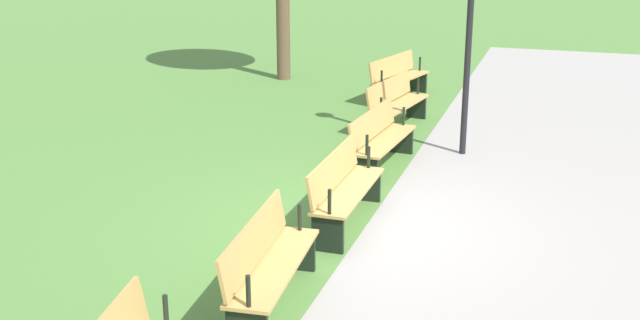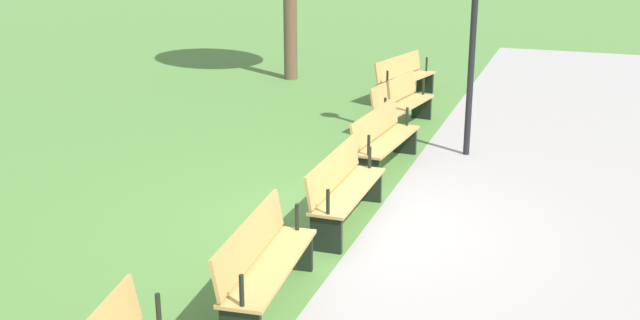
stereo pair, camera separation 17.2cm
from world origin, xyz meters
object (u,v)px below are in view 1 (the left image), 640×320
bench_1 (396,103)px  bench_3 (344,187)px  bench_2 (380,138)px  bench_0 (397,77)px  bench_4 (268,262)px

bench_1 → bench_3: size_ratio=1.03×
bench_1 → bench_2: 2.30m
bench_0 → bench_3: size_ratio=1.03×
bench_1 → bench_2: bearing=16.4°
bench_3 → bench_4: same height
bench_0 → bench_3: bearing=21.1°
bench_0 → bench_1: 2.30m
bench_2 → bench_4: (4.59, 0.00, 0.00)m
bench_1 → bench_4: 6.87m
bench_4 → bench_1: bearing=177.6°
bench_3 → bench_0: bearing=-173.0°
bench_1 → bench_4: bearing=11.8°
bench_2 → bench_4: size_ratio=1.00×
bench_3 → bench_2: bearing=-177.7°
bench_0 → bench_2: size_ratio=1.01×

